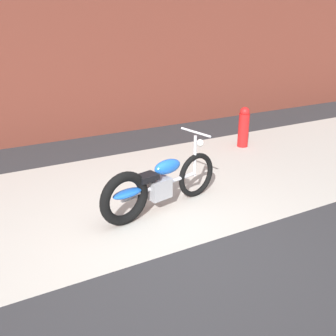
# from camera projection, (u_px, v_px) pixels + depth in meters

# --- Properties ---
(ground_plane) EXTENTS (80.00, 80.00, 0.00)m
(ground_plane) POSITION_uv_depth(u_px,v_px,m) (179.00, 251.00, 4.45)
(ground_plane) COLOR #2D2D30
(sidewalk_slab) EXTENTS (36.00, 3.50, 0.01)m
(sidewalk_slab) POSITION_uv_depth(u_px,v_px,m) (122.00, 194.00, 5.88)
(sidewalk_slab) COLOR #B2ADA3
(sidewalk_slab) RESTS_ON ground
(motorcycle_blue) EXTENTS (1.98, 0.70, 1.03)m
(motorcycle_blue) POSITION_uv_depth(u_px,v_px,m) (154.00, 186.00, 5.20)
(motorcycle_blue) COLOR black
(motorcycle_blue) RESTS_ON ground
(fire_hydrant) EXTENTS (0.22, 0.22, 0.84)m
(fire_hydrant) POSITION_uv_depth(u_px,v_px,m) (244.00, 127.00, 7.92)
(fire_hydrant) COLOR red
(fire_hydrant) RESTS_ON ground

